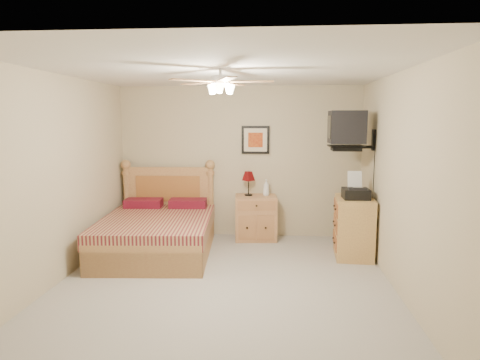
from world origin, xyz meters
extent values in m
plane|color=#9C978D|center=(0.00, 0.00, 0.00)|extent=(4.50, 4.50, 0.00)
cube|color=white|center=(0.00, 0.00, 2.50)|extent=(4.00, 4.50, 0.04)
cube|color=#BDAF8B|center=(0.00, 2.25, 1.25)|extent=(4.00, 0.04, 2.50)
cube|color=#BDAF8B|center=(0.00, -2.25, 1.25)|extent=(4.00, 0.04, 2.50)
cube|color=#BDAF8B|center=(-2.00, 0.00, 1.25)|extent=(0.04, 4.50, 2.50)
cube|color=#BDAF8B|center=(2.00, 0.00, 1.25)|extent=(0.04, 4.50, 2.50)
cube|color=#A36B43|center=(0.29, 2.00, 0.36)|extent=(0.71, 0.56, 0.72)
imported|color=white|center=(0.46, 2.05, 0.85)|extent=(0.13, 0.13, 0.26)
cube|color=black|center=(0.27, 2.23, 1.62)|extent=(0.46, 0.04, 0.46)
cube|color=#9D7043|center=(1.73, 1.23, 0.43)|extent=(0.55, 0.76, 0.86)
imported|color=tan|center=(1.73, 1.52, 0.87)|extent=(0.23, 0.27, 0.02)
imported|color=tan|center=(1.74, 1.51, 0.89)|extent=(0.27, 0.33, 0.02)
camera|label=1|loc=(0.59, -4.84, 1.97)|focal=32.00mm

